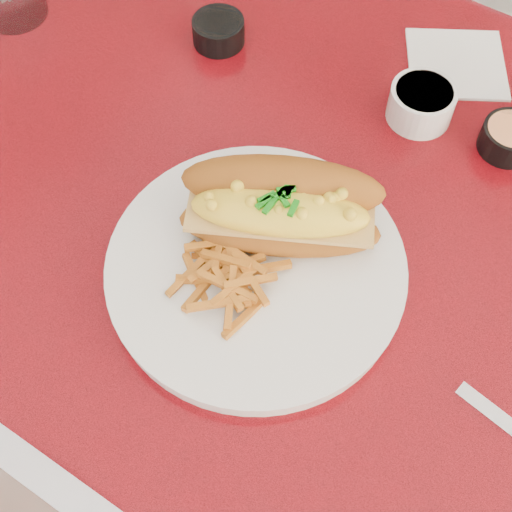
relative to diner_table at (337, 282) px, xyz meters
The scene contains 11 objects.
ground 0.61m from the diner_table, ahead, with size 8.00×8.00×0.00m, color silver.
diner_table is the anchor object (origin of this frame).
booth_bench_far 0.87m from the diner_table, 90.00° to the left, with size 1.20×0.51×0.90m.
dinner_plate 0.22m from the diner_table, 108.93° to the right, with size 0.38×0.38×0.02m.
mac_hoagie 0.24m from the diner_table, 122.15° to the right, with size 0.23×0.18×0.09m.
fries_pile 0.26m from the diner_table, 111.14° to the right, with size 0.10×0.09×0.03m, color orange, non-canonical shape.
fork 0.22m from the diner_table, 138.82° to the right, with size 0.03×0.15×0.00m.
gravy_ramekin 0.25m from the diner_table, 90.02° to the left, with size 0.09×0.09×0.04m.
sauce_cup_left 0.35m from the diner_table, 152.92° to the left, with size 0.07×0.07×0.03m.
sauce_cup_right 0.27m from the diner_table, 58.76° to the left, with size 0.07×0.07×0.03m.
paper_napkin 0.31m from the diner_table, 89.48° to the left, with size 0.12×0.12×0.00m, color white.
Camera 1 is at (0.15, -0.43, 1.41)m, focal length 50.00 mm.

